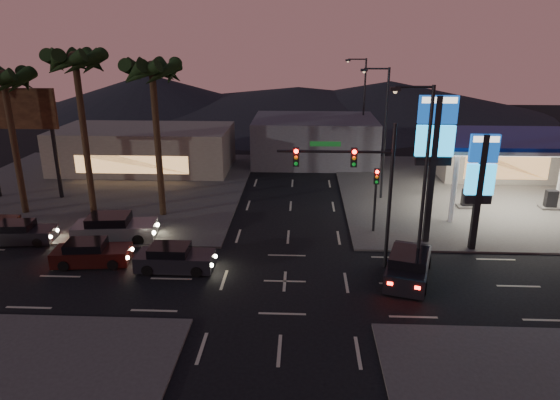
{
  "coord_description": "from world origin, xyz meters",
  "views": [
    {
      "loc": [
        0.82,
        -23.35,
        12.3
      ],
      "look_at": [
        -0.45,
        4.43,
        3.0
      ],
      "focal_mm": 32.0,
      "sensor_mm": 36.0,
      "label": 1
    }
  ],
  "objects_px": {
    "car_lane_a_mid": "(91,253)",
    "pylon_sign_tall": "(435,141)",
    "gas_station": "(518,141)",
    "pylon_sign_short": "(481,175)",
    "traffic_signal_mast": "(358,176)",
    "suv_station": "(409,266)",
    "car_lane_a_front": "(174,258)",
    "car_lane_b_mid": "(20,233)",
    "car_lane_b_front": "(114,228)"
  },
  "relations": [
    {
      "from": "gas_station",
      "to": "traffic_signal_mast",
      "type": "height_order",
      "value": "traffic_signal_mast"
    },
    {
      "from": "car_lane_a_front",
      "to": "traffic_signal_mast",
      "type": "bearing_deg",
      "value": 5.01
    },
    {
      "from": "traffic_signal_mast",
      "to": "car_lane_a_mid",
      "type": "distance_m",
      "value": 15.37
    },
    {
      "from": "gas_station",
      "to": "traffic_signal_mast",
      "type": "distance_m",
      "value": 15.82
    },
    {
      "from": "car_lane_a_mid",
      "to": "traffic_signal_mast",
      "type": "bearing_deg",
      "value": 1.55
    },
    {
      "from": "pylon_sign_short",
      "to": "traffic_signal_mast",
      "type": "height_order",
      "value": "traffic_signal_mast"
    },
    {
      "from": "car_lane_b_front",
      "to": "traffic_signal_mast",
      "type": "bearing_deg",
      "value": -11.78
    },
    {
      "from": "pylon_sign_tall",
      "to": "car_lane_a_front",
      "type": "height_order",
      "value": "pylon_sign_tall"
    },
    {
      "from": "suv_station",
      "to": "car_lane_b_front",
      "type": "bearing_deg",
      "value": 165.64
    },
    {
      "from": "pylon_sign_tall",
      "to": "car_lane_a_front",
      "type": "xyz_separation_m",
      "value": [
        -14.58,
        -4.37,
        -5.74
      ]
    },
    {
      "from": "gas_station",
      "to": "car_lane_a_front",
      "type": "xyz_separation_m",
      "value": [
        -22.08,
        -10.87,
        -4.43
      ]
    },
    {
      "from": "car_lane_b_mid",
      "to": "suv_station",
      "type": "xyz_separation_m",
      "value": [
        23.0,
        -3.78,
        0.13
      ]
    },
    {
      "from": "pylon_sign_tall",
      "to": "pylon_sign_short",
      "type": "height_order",
      "value": "pylon_sign_tall"
    },
    {
      "from": "car_lane_b_front",
      "to": "suv_station",
      "type": "bearing_deg",
      "value": -14.36
    },
    {
      "from": "car_lane_b_front",
      "to": "suv_station",
      "type": "distance_m",
      "value": 17.88
    },
    {
      "from": "car_lane_a_mid",
      "to": "pylon_sign_tall",
      "type": "bearing_deg",
      "value": 11.39
    },
    {
      "from": "car_lane_a_front",
      "to": "car_lane_b_mid",
      "type": "height_order",
      "value": "car_lane_a_front"
    },
    {
      "from": "gas_station",
      "to": "car_lane_b_front",
      "type": "bearing_deg",
      "value": -165.45
    },
    {
      "from": "pylon_sign_tall",
      "to": "pylon_sign_short",
      "type": "relative_size",
      "value": 1.29
    },
    {
      "from": "traffic_signal_mast",
      "to": "car_lane_b_front",
      "type": "distance_m",
      "value": 15.56
    },
    {
      "from": "pylon_sign_short",
      "to": "car_lane_a_front",
      "type": "bearing_deg",
      "value": -168.83
    },
    {
      "from": "gas_station",
      "to": "car_lane_a_mid",
      "type": "height_order",
      "value": "gas_station"
    },
    {
      "from": "gas_station",
      "to": "suv_station",
      "type": "height_order",
      "value": "gas_station"
    },
    {
      "from": "suv_station",
      "to": "car_lane_a_front",
      "type": "bearing_deg",
      "value": 177.61
    },
    {
      "from": "pylon_sign_short",
      "to": "traffic_signal_mast",
      "type": "bearing_deg",
      "value": -160.87
    },
    {
      "from": "traffic_signal_mast",
      "to": "car_lane_b_mid",
      "type": "xyz_separation_m",
      "value": [
        -20.28,
        2.4,
        -4.61
      ]
    },
    {
      "from": "suv_station",
      "to": "traffic_signal_mast",
      "type": "bearing_deg",
      "value": 152.99
    },
    {
      "from": "traffic_signal_mast",
      "to": "suv_station",
      "type": "xyz_separation_m",
      "value": [
        2.72,
        -1.39,
        -4.48
      ]
    },
    {
      "from": "pylon_sign_tall",
      "to": "traffic_signal_mast",
      "type": "relative_size",
      "value": 1.12
    },
    {
      "from": "pylon_sign_short",
      "to": "suv_station",
      "type": "bearing_deg",
      "value": -139.24
    },
    {
      "from": "gas_station",
      "to": "suv_station",
      "type": "xyz_separation_m",
      "value": [
        -9.52,
        -11.4,
        -4.34
      ]
    },
    {
      "from": "pylon_sign_tall",
      "to": "traffic_signal_mast",
      "type": "distance_m",
      "value": 6.02
    },
    {
      "from": "gas_station",
      "to": "car_lane_a_front",
      "type": "height_order",
      "value": "gas_station"
    },
    {
      "from": "car_lane_a_front",
      "to": "suv_station",
      "type": "bearing_deg",
      "value": -2.39
    },
    {
      "from": "car_lane_b_mid",
      "to": "car_lane_a_front",
      "type": "bearing_deg",
      "value": -17.35
    },
    {
      "from": "traffic_signal_mast",
      "to": "pylon_sign_tall",
      "type": "bearing_deg",
      "value": 36.52
    },
    {
      "from": "traffic_signal_mast",
      "to": "car_lane_a_front",
      "type": "xyz_separation_m",
      "value": [
        -9.84,
        -0.86,
        -4.58
      ]
    },
    {
      "from": "pylon_sign_tall",
      "to": "car_lane_b_front",
      "type": "relative_size",
      "value": 1.72
    },
    {
      "from": "gas_station",
      "to": "pylon_sign_short",
      "type": "relative_size",
      "value": 1.74
    },
    {
      "from": "pylon_sign_short",
      "to": "suv_station",
      "type": "relative_size",
      "value": 1.36
    },
    {
      "from": "car_lane_a_front",
      "to": "car_lane_b_mid",
      "type": "distance_m",
      "value": 10.93
    },
    {
      "from": "gas_station",
      "to": "car_lane_a_mid",
      "type": "bearing_deg",
      "value": -158.85
    },
    {
      "from": "pylon_sign_short",
      "to": "car_lane_a_mid",
      "type": "height_order",
      "value": "pylon_sign_short"
    },
    {
      "from": "pylon_sign_short",
      "to": "car_lane_a_mid",
      "type": "distance_m",
      "value": 22.46
    },
    {
      "from": "car_lane_a_front",
      "to": "gas_station",
      "type": "bearing_deg",
      "value": 26.22
    },
    {
      "from": "car_lane_a_mid",
      "to": "pylon_sign_short",
      "type": "bearing_deg",
      "value": 7.56
    },
    {
      "from": "gas_station",
      "to": "suv_station",
      "type": "distance_m",
      "value": 15.47
    },
    {
      "from": "gas_station",
      "to": "pylon_sign_tall",
      "type": "height_order",
      "value": "pylon_sign_tall"
    },
    {
      "from": "pylon_sign_tall",
      "to": "car_lane_a_mid",
      "type": "relative_size",
      "value": 2.05
    },
    {
      "from": "car_lane_b_front",
      "to": "car_lane_b_mid",
      "type": "relative_size",
      "value": 1.25
    }
  ]
}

